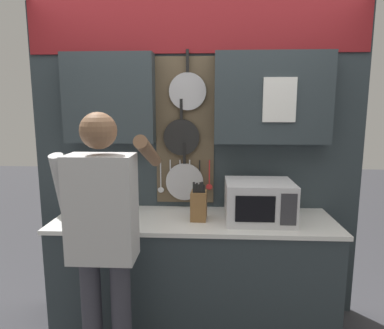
{
  "coord_description": "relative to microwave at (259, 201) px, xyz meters",
  "views": [
    {
      "loc": [
        0.11,
        -2.39,
        1.7
      ],
      "look_at": [
        -0.03,
        0.2,
        1.26
      ],
      "focal_mm": 32.0,
      "sensor_mm": 36.0,
      "label": 1
    }
  ],
  "objects": [
    {
      "name": "ground_plane",
      "position": [
        -0.46,
        0.02,
        -1.04
      ],
      "size": [
        14.0,
        14.0,
        0.0
      ],
      "primitive_type": "plane",
      "color": "#38383D"
    },
    {
      "name": "base_cabinet_counter",
      "position": [
        -0.46,
        0.02,
        -0.59
      ],
      "size": [
        2.03,
        0.63,
        0.89
      ],
      "color": "#2D383D",
      "rests_on": "ground_plane"
    },
    {
      "name": "back_wall_unit",
      "position": [
        -0.45,
        0.3,
        0.45
      ],
      "size": [
        2.6,
        0.22,
        2.49
      ],
      "color": "#2D383D",
      "rests_on": "ground_plane"
    },
    {
      "name": "microwave",
      "position": [
        0.0,
        0.0,
        0.0
      ],
      "size": [
        0.47,
        0.4,
        0.29
      ],
      "color": "silver",
      "rests_on": "base_cabinet_counter"
    },
    {
      "name": "knife_block",
      "position": [
        -0.43,
        0.0,
        -0.03
      ],
      "size": [
        0.12,
        0.16,
        0.29
      ],
      "color": "brown",
      "rests_on": "base_cabinet_counter"
    },
    {
      "name": "utensil_crock",
      "position": [
        -1.01,
        0.0,
        -0.05
      ],
      "size": [
        0.1,
        0.1,
        0.32
      ],
      "color": "white",
      "rests_on": "base_cabinet_counter"
    },
    {
      "name": "person",
      "position": [
        -0.96,
        -0.51,
        -0.04
      ],
      "size": [
        0.54,
        0.64,
        1.67
      ],
      "color": "#383842",
      "rests_on": "ground_plane"
    }
  ]
}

